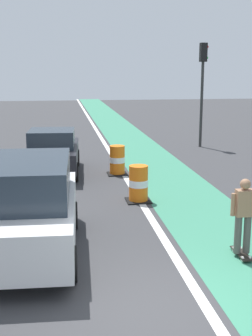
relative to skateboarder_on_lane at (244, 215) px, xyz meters
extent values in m
plane|color=#38383A|center=(-2.30, -1.77, -0.91)|extent=(100.00, 100.00, 0.00)
cube|color=#387F60|center=(0.10, 10.23, -0.91)|extent=(2.50, 80.00, 0.01)
cube|color=silver|center=(-1.40, 10.23, -0.91)|extent=(0.20, 80.00, 0.01)
cube|color=black|center=(0.00, 0.00, -0.84)|extent=(0.24, 0.81, 0.02)
cylinder|color=silver|center=(-0.07, 0.26, -0.86)|extent=(0.04, 0.11, 0.11)
cylinder|color=silver|center=(0.08, 0.26, -0.86)|extent=(0.04, 0.11, 0.11)
cylinder|color=silver|center=(-0.08, -0.26, -0.86)|extent=(0.04, 0.11, 0.11)
cylinder|color=silver|center=(0.07, -0.26, -0.86)|extent=(0.04, 0.11, 0.11)
cylinder|color=#514C47|center=(-0.10, 0.00, -0.42)|extent=(0.15, 0.15, 0.82)
cylinder|color=#514C47|center=(0.10, 0.00, -0.42)|extent=(0.15, 0.15, 0.82)
cube|color=#9E7051|center=(0.00, 0.00, 0.27)|extent=(0.37, 0.23, 0.56)
cylinder|color=#9E7051|center=(-0.24, 0.01, 0.24)|extent=(0.09, 0.09, 0.48)
sphere|color=#9E7051|center=(0.00, 0.00, 0.67)|extent=(0.22, 0.22, 0.22)
cube|color=silver|center=(-4.38, 0.84, -0.12)|extent=(2.04, 4.68, 0.90)
cube|color=#232D38|center=(-4.38, 0.84, 0.73)|extent=(1.74, 2.92, 0.80)
cylinder|color=black|center=(-5.13, 2.30, -0.57)|extent=(0.31, 0.69, 0.68)
cylinder|color=black|center=(-3.50, 2.23, -0.57)|extent=(0.31, 0.69, 0.68)
cylinder|color=black|center=(-3.62, -0.62, -0.57)|extent=(0.31, 0.69, 0.68)
cube|color=black|center=(-4.01, 8.33, -0.21)|extent=(2.08, 4.20, 0.72)
cube|color=#232D38|center=(-4.03, 8.08, 0.47)|extent=(1.72, 1.82, 0.64)
cylinder|color=black|center=(-4.75, 9.65, -0.57)|extent=(0.32, 0.70, 0.68)
cylinder|color=black|center=(-3.12, 9.55, -0.57)|extent=(0.32, 0.70, 0.68)
cylinder|color=black|center=(-4.91, 7.11, -0.57)|extent=(0.32, 0.70, 0.68)
cylinder|color=black|center=(-3.27, 7.01, -0.57)|extent=(0.32, 0.70, 0.68)
cylinder|color=orange|center=(-1.46, 4.30, -0.66)|extent=(0.56, 0.56, 0.42)
cylinder|color=white|center=(-1.46, 4.30, -0.35)|extent=(0.57, 0.57, 0.21)
cylinder|color=orange|center=(-1.46, 4.30, -0.03)|extent=(0.56, 0.56, 0.42)
cube|color=black|center=(-1.46, 4.30, -0.89)|extent=(0.73, 0.73, 0.04)
cylinder|color=orange|center=(-1.64, 7.87, -0.66)|extent=(0.56, 0.56, 0.42)
cylinder|color=white|center=(-1.64, 7.87, -0.35)|extent=(0.57, 0.57, 0.21)
cylinder|color=orange|center=(-1.64, 7.87, -0.03)|extent=(0.56, 0.56, 0.42)
cube|color=black|center=(-1.64, 7.87, -0.89)|extent=(0.73, 0.73, 0.04)
cylinder|color=#2D2D2D|center=(3.30, 13.32, 1.19)|extent=(0.14, 0.14, 4.20)
cube|color=black|center=(3.30, 13.32, 3.74)|extent=(0.32, 0.32, 0.90)
sphere|color=red|center=(3.47, 13.32, 4.00)|extent=(0.16, 0.16, 0.16)
sphere|color=green|center=(3.47, 13.32, 3.48)|extent=(0.16, 0.16, 0.16)
camera|label=1|loc=(-3.72, -8.46, 2.98)|focal=48.20mm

